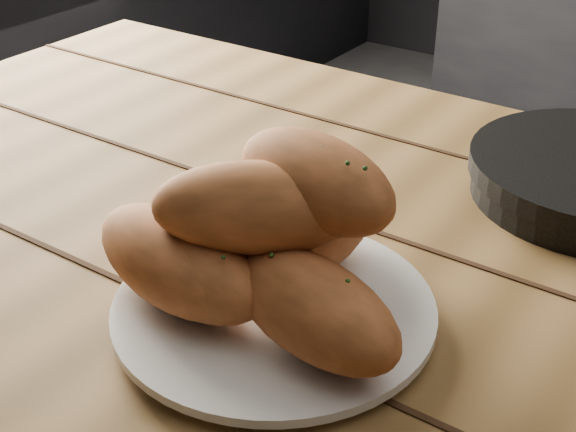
# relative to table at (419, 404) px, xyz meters

# --- Properties ---
(table) EXTENTS (1.62, 0.94, 0.75)m
(table) POSITION_rel_table_xyz_m (0.00, 0.00, 0.00)
(table) COLOR olive
(table) RESTS_ON ground
(plate) EXTENTS (0.26, 0.26, 0.02)m
(plate) POSITION_rel_table_xyz_m (-0.10, -0.07, 0.10)
(plate) COLOR silver
(plate) RESTS_ON table
(bread_rolls) EXTENTS (0.30, 0.24, 0.14)m
(bread_rolls) POSITION_rel_table_xyz_m (-0.12, -0.07, 0.16)
(bread_rolls) COLOR #CC6C38
(bread_rolls) RESTS_ON plate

